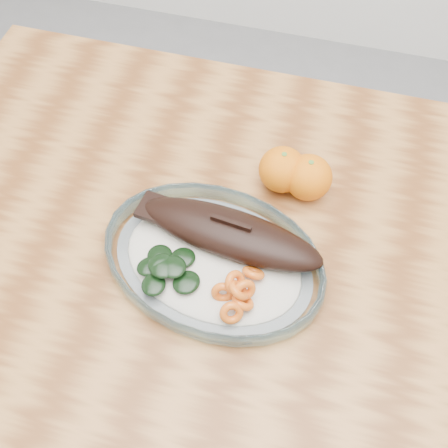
% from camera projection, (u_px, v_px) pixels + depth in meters
% --- Properties ---
extents(ground, '(3.00, 3.00, 0.00)m').
position_uv_depth(ground, '(244.00, 406.00, 1.44)').
color(ground, slate).
rests_on(ground, ground).
extents(dining_table, '(1.20, 0.80, 0.75)m').
position_uv_depth(dining_table, '(256.00, 290.00, 0.90)').
color(dining_table, brown).
rests_on(dining_table, ground).
extents(plated_meal, '(0.68, 0.68, 0.08)m').
position_uv_depth(plated_meal, '(214.00, 257.00, 0.80)').
color(plated_meal, white).
rests_on(plated_meal, dining_table).
extents(orange_left, '(0.07, 0.07, 0.07)m').
position_uv_depth(orange_left, '(282.00, 169.00, 0.87)').
color(orange_left, '#E26104').
rests_on(orange_left, dining_table).
extents(orange_right, '(0.07, 0.07, 0.07)m').
position_uv_depth(orange_right, '(308.00, 177.00, 0.86)').
color(orange_right, '#E26104').
rests_on(orange_right, dining_table).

